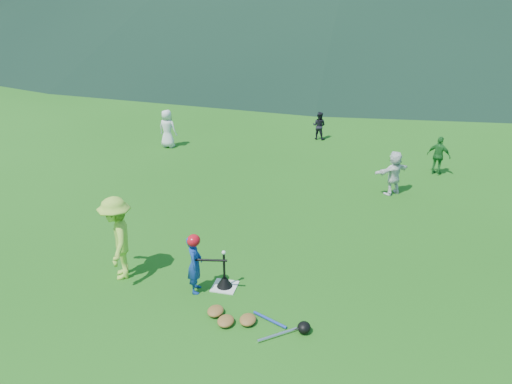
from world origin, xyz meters
TOP-DOWN VIEW (x-y plane):
  - ground at (0.00, 0.00)m, footprint 120.00×120.00m
  - home_plate at (0.00, 0.00)m, footprint 0.45×0.45m
  - baseball at (0.00, 0.00)m, footprint 0.08×0.08m
  - batter_child at (-0.48, -0.23)m, footprint 0.36×0.46m
  - adult_coach at (-2.06, -0.11)m, footprint 1.01×1.23m
  - fielder_a at (-4.36, 7.70)m, footprint 0.69×0.50m
  - fielder_b at (0.55, 9.83)m, footprint 0.55×0.46m
  - fielder_c at (4.37, 7.12)m, footprint 0.73×0.52m
  - fielder_d at (3.08, 5.31)m, footprint 1.06×1.01m
  - batting_tee at (0.00, 0.00)m, footprint 0.30×0.30m
  - batter_gear at (-0.45, -0.23)m, footprint 0.73×0.26m
  - equipment_pile at (0.69, -0.94)m, footprint 1.80×0.77m
  - outfield_fence at (0.00, 28.00)m, footprint 70.07×0.08m

SIDE VIEW (x-z plane):
  - ground at x=0.00m, z-range 0.00..0.00m
  - home_plate at x=0.00m, z-range 0.00..0.02m
  - equipment_pile at x=0.69m, z-range -0.03..0.16m
  - batting_tee at x=0.00m, z-range -0.21..0.47m
  - fielder_b at x=0.55m, z-range 0.00..1.00m
  - batter_child at x=-0.48m, z-range 0.00..1.13m
  - fielder_c at x=4.37m, z-range 0.00..1.15m
  - fielder_d at x=3.08m, z-range 0.00..1.20m
  - fielder_a at x=-4.36m, z-range 0.00..1.29m
  - outfield_fence at x=0.00m, z-range 0.03..1.36m
  - baseball at x=0.00m, z-range 0.70..0.78m
  - adult_coach at x=-2.06m, z-range 0.00..1.65m
  - batter_gear at x=-0.45m, z-range 0.78..1.27m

